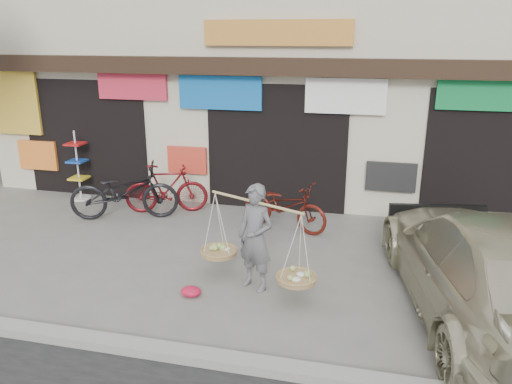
% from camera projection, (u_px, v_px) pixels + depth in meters
% --- Properties ---
extents(ground, '(70.00, 70.00, 0.00)m').
position_uv_depth(ground, '(232.00, 281.00, 7.77)').
color(ground, slate).
rests_on(ground, ground).
extents(kerb, '(70.00, 0.25, 0.12)m').
position_uv_depth(kerb, '(186.00, 354.00, 5.90)').
color(kerb, gray).
rests_on(kerb, ground).
extents(shophouse_block, '(14.00, 6.32, 7.00)m').
position_uv_depth(shophouse_block, '(299.00, 43.00, 12.68)').
color(shophouse_block, beige).
rests_on(shophouse_block, ground).
extents(street_vendor, '(1.89, 1.16, 1.63)m').
position_uv_depth(street_vendor, '(255.00, 242.00, 7.36)').
color(street_vendor, slate).
rests_on(street_vendor, ground).
extents(bike_0, '(2.33, 1.45, 1.16)m').
position_uv_depth(bike_0, '(124.00, 192.00, 10.25)').
color(bike_0, black).
rests_on(bike_0, ground).
extents(bike_1, '(1.82, 1.01, 1.05)m').
position_uv_depth(bike_1, '(166.00, 189.00, 10.62)').
color(bike_1, maroon).
rests_on(bike_1, ground).
extents(bike_2, '(1.93, 1.21, 0.96)m').
position_uv_depth(bike_2, '(285.00, 205.00, 9.73)').
color(bike_2, '#4F140D').
rests_on(bike_2, ground).
extents(suv, '(2.91, 5.39, 1.48)m').
position_uv_depth(suv, '(489.00, 267.00, 6.59)').
color(suv, beige).
rests_on(suv, ground).
extents(display_rack, '(0.44, 0.44, 1.61)m').
position_uv_depth(display_rack, '(78.00, 172.00, 11.45)').
color(display_rack, silver).
rests_on(display_rack, ground).
extents(red_bag, '(0.31, 0.25, 0.14)m').
position_uv_depth(red_bag, '(191.00, 291.00, 7.32)').
color(red_bag, red).
rests_on(red_bag, ground).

